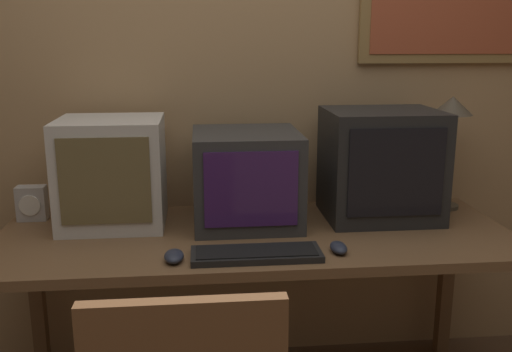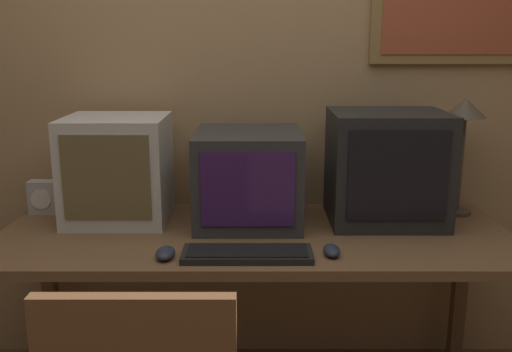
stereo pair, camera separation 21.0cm
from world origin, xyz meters
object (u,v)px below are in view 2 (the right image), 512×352
(mouse_near_keyboard, at_px, (333,251))
(mouse_far_corner, at_px, (167,253))
(monitor_left, at_px, (119,169))
(keyboard_main, at_px, (249,254))
(desk_clock, at_px, (45,197))
(monitor_center, at_px, (250,177))
(desk_lamp, at_px, (466,121))
(monitor_right, at_px, (388,167))

(mouse_near_keyboard, bearing_deg, mouse_far_corner, -177.37)
(monitor_left, distance_m, mouse_far_corner, 0.53)
(monitor_left, distance_m, keyboard_main, 0.69)
(monitor_left, height_order, desk_clock, monitor_left)
(monitor_center, bearing_deg, desk_lamp, 6.74)
(mouse_near_keyboard, relative_size, desk_clock, 0.73)
(monitor_right, xyz_separation_m, desk_lamp, (0.32, 0.09, 0.17))
(keyboard_main, relative_size, mouse_far_corner, 4.11)
(keyboard_main, distance_m, mouse_far_corner, 0.27)
(keyboard_main, xyz_separation_m, desk_lamp, (0.87, 0.49, 0.38))
(desk_clock, bearing_deg, keyboard_main, -29.95)
(mouse_far_corner, xyz_separation_m, desk_clock, (-0.58, 0.50, 0.05))
(keyboard_main, bearing_deg, mouse_near_keyboard, 3.45)
(monitor_right, relative_size, mouse_far_corner, 4.19)
(mouse_near_keyboard, height_order, desk_clock, desk_clock)
(keyboard_main, distance_m, mouse_near_keyboard, 0.29)
(desk_clock, bearing_deg, mouse_far_corner, -40.69)
(desk_clock, relative_size, desk_lamp, 0.29)
(monitor_center, height_order, monitor_right, monitor_right)
(mouse_near_keyboard, height_order, mouse_far_corner, mouse_far_corner)
(mouse_far_corner, distance_m, desk_clock, 0.77)
(keyboard_main, bearing_deg, monitor_center, 90.07)
(mouse_near_keyboard, bearing_deg, monitor_left, 153.78)
(monitor_right, bearing_deg, monitor_center, -178.97)
(mouse_near_keyboard, bearing_deg, desk_clock, 157.35)
(mouse_near_keyboard, xyz_separation_m, mouse_far_corner, (-0.56, -0.03, 0.00))
(monitor_right, bearing_deg, keyboard_main, -143.93)
(monitor_right, relative_size, desk_lamp, 0.93)
(keyboard_main, xyz_separation_m, mouse_far_corner, (-0.27, -0.01, 0.01))
(mouse_far_corner, bearing_deg, mouse_near_keyboard, 2.63)
(monitor_right, bearing_deg, mouse_near_keyboard, -124.37)
(monitor_right, height_order, desk_clock, monitor_right)
(keyboard_main, distance_m, desk_lamp, 1.07)
(monitor_center, height_order, desk_clock, monitor_center)
(monitor_left, xyz_separation_m, monitor_center, (0.52, -0.03, -0.03))
(mouse_far_corner, height_order, desk_lamp, desk_lamp)
(monitor_center, relative_size, desk_lamp, 0.90)
(mouse_far_corner, relative_size, desk_clock, 0.76)
(monitor_left, bearing_deg, monitor_center, -2.99)
(monitor_center, distance_m, mouse_far_corner, 0.51)
(monitor_center, xyz_separation_m, keyboard_main, (0.00, -0.39, -0.17))
(monitor_center, bearing_deg, keyboard_main, -89.93)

